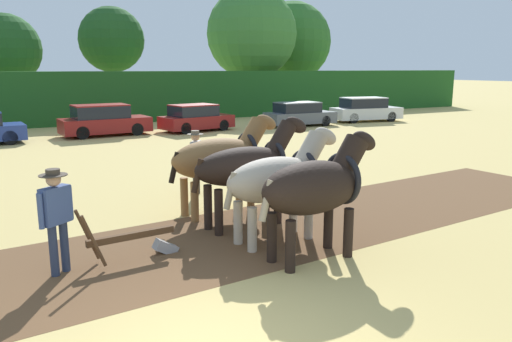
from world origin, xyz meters
The scene contains 17 objects.
plowed_furrow_strip centered at (-1.51, 3.50, 0.00)m, with size 28.12×3.70×0.01m, color brown.
hedgerow centered at (0.00, 27.03, 1.60)m, with size 70.28×1.49×3.20m, color #1E511E.
tree_left centered at (-0.45, 32.24, 4.59)m, with size 4.58×4.58×6.90m.
tree_center_left centered at (6.47, 32.30, 5.36)m, with size 4.62×4.62×7.70m.
tree_center centered at (16.88, 30.52, 6.02)m, with size 7.03×7.03×9.54m.
tree_center_right centered at (22.28, 33.12, 5.67)m, with size 6.85×6.85×9.10m.
draft_horse_lead_left centered at (2.94, 2.12, 1.34)m, with size 2.69×1.15×2.34m.
draft_horse_lead_right centered at (2.85, 3.26, 1.27)m, with size 2.76×1.09×2.29m.
draft_horse_trail_left centered at (2.78, 4.41, 1.34)m, with size 2.98×1.04×2.41m.
draft_horse_trail_right centered at (2.68, 5.55, 1.34)m, with size 2.95×1.16×2.37m.
plow centered at (0.13, 3.63, 0.33)m, with size 1.82×0.49×1.13m.
farmer_at_plow centered at (-1.23, 3.60, 1.07)m, with size 0.59×0.45×1.79m.
farmer_beside_team centered at (2.81, 7.51, 1.04)m, with size 0.45×0.57×1.76m.
parked_car_center centered at (3.26, 21.07, 0.76)m, with size 4.49×2.10×1.59m.
parked_car_center_right centered at (8.08, 20.62, 0.70)m, with size 4.12×2.46×1.45m.
parked_car_right centered at (14.41, 19.93, 0.69)m, with size 4.20×1.86×1.42m.
parked_car_far_right centered at (19.61, 20.06, 0.74)m, with size 4.70×2.38×1.55m.
Camera 1 is at (-2.13, -4.90, 3.40)m, focal length 35.00 mm.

